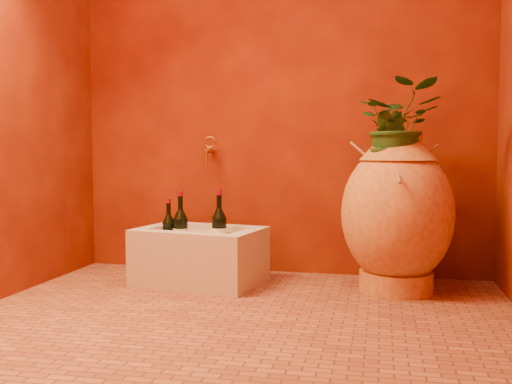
% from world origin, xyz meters
% --- Properties ---
extents(floor, '(2.50, 2.50, 0.00)m').
position_xyz_m(floor, '(0.00, 0.00, 0.00)').
color(floor, '#955230').
rests_on(floor, ground).
extents(wall_back, '(2.50, 0.02, 2.50)m').
position_xyz_m(wall_back, '(0.00, 1.00, 1.25)').
color(wall_back, '#581105').
rests_on(wall_back, ground).
extents(amphora, '(0.60, 0.61, 0.84)m').
position_xyz_m(amphora, '(0.70, 0.64, 0.42)').
color(amphora, gold).
rests_on(amphora, floor).
extents(stone_basin, '(0.75, 0.58, 0.31)m').
position_xyz_m(stone_basin, '(-0.38, 0.60, 0.15)').
color(stone_basin, beige).
rests_on(stone_basin, floor).
extents(wine_bottle_a, '(0.09, 0.09, 0.35)m').
position_xyz_m(wine_bottle_a, '(-0.27, 0.61, 0.30)').
color(wine_bottle_a, black).
rests_on(wine_bottle_a, stone_basin).
extents(wine_bottle_b, '(0.07, 0.07, 0.30)m').
position_xyz_m(wine_bottle_b, '(-0.56, 0.58, 0.28)').
color(wine_bottle_b, black).
rests_on(wine_bottle_b, stone_basin).
extents(wine_bottle_c, '(0.08, 0.08, 0.35)m').
position_xyz_m(wine_bottle_c, '(-0.48, 0.57, 0.30)').
color(wine_bottle_c, black).
rests_on(wine_bottle_c, stone_basin).
extents(wall_tap, '(0.08, 0.16, 0.18)m').
position_xyz_m(wall_tap, '(-0.42, 0.91, 0.76)').
color(wall_tap, olive).
rests_on(wall_tap, wall_back).
extents(plant_main, '(0.44, 0.39, 0.46)m').
position_xyz_m(plant_main, '(0.70, 0.63, 0.88)').
color(plant_main, '#1B4317').
rests_on(plant_main, amphora).
extents(plant_side, '(0.23, 0.22, 0.34)m').
position_xyz_m(plant_side, '(0.64, 0.57, 0.78)').
color(plant_side, '#1B4317').
rests_on(plant_side, amphora).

